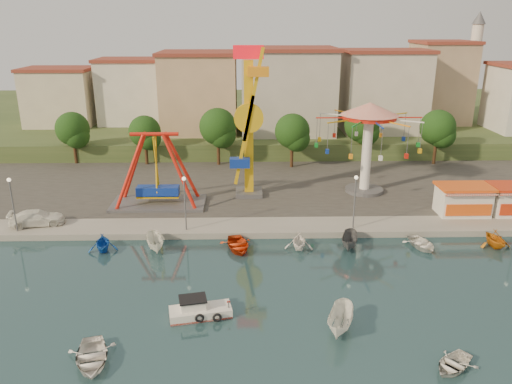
{
  "coord_description": "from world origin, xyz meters",
  "views": [
    {
      "loc": [
        -2.33,
        -31.04,
        19.47
      ],
      "look_at": [
        -1.31,
        14.0,
        4.0
      ],
      "focal_mm": 35.0,
      "sensor_mm": 36.0,
      "label": 1
    }
  ],
  "objects_px": {
    "kamikaze_tower": "(250,126)",
    "cabin_motorboat": "(199,311)",
    "rowboat_a": "(91,357)",
    "skiff": "(341,321)",
    "pirate_ship_ride": "(157,171)",
    "van": "(37,218)",
    "wave_swinger": "(369,127)"
  },
  "relations": [
    {
      "from": "kamikaze_tower",
      "to": "cabin_motorboat",
      "type": "height_order",
      "value": "kamikaze_tower"
    },
    {
      "from": "rowboat_a",
      "to": "skiff",
      "type": "bearing_deg",
      "value": -3.88
    },
    {
      "from": "pirate_ship_ride",
      "to": "kamikaze_tower",
      "type": "distance_m",
      "value": 11.15
    },
    {
      "from": "pirate_ship_ride",
      "to": "cabin_motorboat",
      "type": "distance_m",
      "value": 22.02
    },
    {
      "from": "skiff",
      "to": "van",
      "type": "xyz_separation_m",
      "value": [
        -26.54,
        17.36,
        0.56
      ]
    },
    {
      "from": "pirate_ship_ride",
      "to": "skiff",
      "type": "relative_size",
      "value": 2.49
    },
    {
      "from": "pirate_ship_ride",
      "to": "van",
      "type": "bearing_deg",
      "value": -153.69
    },
    {
      "from": "van",
      "to": "kamikaze_tower",
      "type": "bearing_deg",
      "value": -80.53
    },
    {
      "from": "kamikaze_tower",
      "to": "skiff",
      "type": "height_order",
      "value": "kamikaze_tower"
    },
    {
      "from": "cabin_motorboat",
      "to": "van",
      "type": "relative_size",
      "value": 0.88
    },
    {
      "from": "van",
      "to": "wave_swinger",
      "type": "bearing_deg",
      "value": -86.89
    },
    {
      "from": "pirate_ship_ride",
      "to": "skiff",
      "type": "bearing_deg",
      "value": -55.51
    },
    {
      "from": "wave_swinger",
      "to": "rowboat_a",
      "type": "relative_size",
      "value": 2.87
    },
    {
      "from": "kamikaze_tower",
      "to": "wave_swinger",
      "type": "relative_size",
      "value": 1.42
    },
    {
      "from": "cabin_motorboat",
      "to": "pirate_ship_ride",
      "type": "bearing_deg",
      "value": 95.04
    },
    {
      "from": "rowboat_a",
      "to": "van",
      "type": "xyz_separation_m",
      "value": [
        -11.0,
        20.32,
        0.92
      ]
    },
    {
      "from": "rowboat_a",
      "to": "wave_swinger",
      "type": "bearing_deg",
      "value": 37.29
    },
    {
      "from": "pirate_ship_ride",
      "to": "kamikaze_tower",
      "type": "height_order",
      "value": "kamikaze_tower"
    },
    {
      "from": "pirate_ship_ride",
      "to": "cabin_motorboat",
      "type": "height_order",
      "value": "pirate_ship_ride"
    },
    {
      "from": "kamikaze_tower",
      "to": "wave_swinger",
      "type": "xyz_separation_m",
      "value": [
        13.33,
        1.06,
        -0.4
      ]
    },
    {
      "from": "kamikaze_tower",
      "to": "van",
      "type": "bearing_deg",
      "value": -158.4
    },
    {
      "from": "wave_swinger",
      "to": "van",
      "type": "relative_size",
      "value": 2.27
    },
    {
      "from": "cabin_motorboat",
      "to": "skiff",
      "type": "bearing_deg",
      "value": -23.0
    },
    {
      "from": "kamikaze_tower",
      "to": "skiff",
      "type": "distance_m",
      "value": 27.37
    },
    {
      "from": "rowboat_a",
      "to": "van",
      "type": "height_order",
      "value": "van"
    },
    {
      "from": "kamikaze_tower",
      "to": "rowboat_a",
      "type": "distance_m",
      "value": 31.3
    },
    {
      "from": "cabin_motorboat",
      "to": "rowboat_a",
      "type": "distance_m",
      "value": 7.78
    },
    {
      "from": "pirate_ship_ride",
      "to": "rowboat_a",
      "type": "relative_size",
      "value": 2.48
    },
    {
      "from": "pirate_ship_ride",
      "to": "skiff",
      "type": "xyz_separation_m",
      "value": [
        15.63,
        -22.75,
        -3.62
      ]
    },
    {
      "from": "cabin_motorboat",
      "to": "kamikaze_tower",
      "type": "bearing_deg",
      "value": 69.5
    },
    {
      "from": "wave_swinger",
      "to": "cabin_motorboat",
      "type": "distance_m",
      "value": 31.05
    },
    {
      "from": "wave_swinger",
      "to": "kamikaze_tower",
      "type": "bearing_deg",
      "value": -175.47
    }
  ]
}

